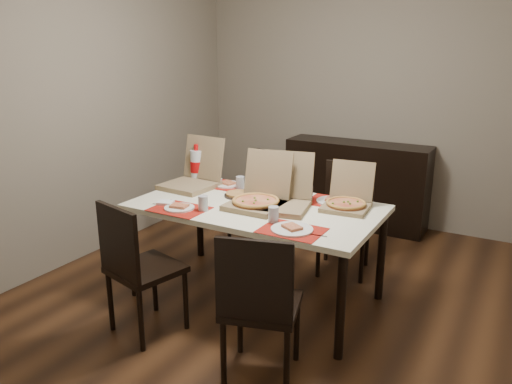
% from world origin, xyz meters
% --- Properties ---
extents(ground, '(3.80, 4.00, 0.02)m').
position_xyz_m(ground, '(0.00, 0.00, -0.01)').
color(ground, '#462915').
rests_on(ground, ground).
extents(room_walls, '(3.84, 4.02, 2.62)m').
position_xyz_m(room_walls, '(0.00, 0.43, 1.73)').
color(room_walls, gray).
rests_on(room_walls, ground).
extents(sideboard, '(1.50, 0.40, 0.90)m').
position_xyz_m(sideboard, '(0.00, 1.78, 0.45)').
color(sideboard, black).
rests_on(sideboard, ground).
extents(dining_table, '(1.80, 1.00, 0.75)m').
position_xyz_m(dining_table, '(-0.12, -0.19, 0.68)').
color(dining_table, white).
rests_on(dining_table, ground).
extents(chair_near_left, '(0.51, 0.51, 0.93)m').
position_xyz_m(chair_near_left, '(-0.55, -1.02, 0.51)').
color(chair_near_left, black).
rests_on(chair_near_left, ground).
extents(chair_near_right, '(0.52, 0.52, 0.93)m').
position_xyz_m(chair_near_right, '(0.39, -1.07, 0.51)').
color(chair_near_right, black).
rests_on(chair_near_right, ground).
extents(chair_far_left, '(0.55, 0.55, 0.93)m').
position_xyz_m(chair_far_left, '(-0.56, 0.68, 0.51)').
color(chair_far_left, black).
rests_on(chair_far_left, ground).
extents(chair_far_right, '(0.49, 0.49, 0.93)m').
position_xyz_m(chair_far_right, '(0.29, 0.65, 0.51)').
color(chair_far_right, black).
rests_on(chair_far_right, ground).
extents(setting_near_left, '(0.45, 0.30, 0.11)m').
position_xyz_m(setting_near_left, '(-0.53, -0.53, 0.77)').
color(setting_near_left, '#AB140B').
rests_on(setting_near_left, dining_table).
extents(setting_near_right, '(0.45, 0.30, 0.11)m').
position_xyz_m(setting_near_right, '(0.29, -0.52, 0.77)').
color(setting_near_right, '#AB140B').
rests_on(setting_near_right, dining_table).
extents(setting_far_left, '(0.43, 0.30, 0.11)m').
position_xyz_m(setting_far_left, '(-0.57, 0.14, 0.77)').
color(setting_far_left, '#AB140B').
rests_on(setting_far_left, dining_table).
extents(setting_far_right, '(0.48, 0.30, 0.11)m').
position_xyz_m(setting_far_right, '(0.30, 0.14, 0.77)').
color(setting_far_right, '#AB140B').
rests_on(setting_far_right, dining_table).
extents(napkin_loose, '(0.15, 0.15, 0.02)m').
position_xyz_m(napkin_loose, '(0.02, -0.16, 0.76)').
color(napkin_loose, white).
rests_on(napkin_loose, dining_table).
extents(pizza_box_center, '(0.38, 0.42, 0.38)m').
position_xyz_m(pizza_box_center, '(-0.09, -0.21, 0.81)').
color(pizza_box_center, olive).
rests_on(pizza_box_center, dining_table).
extents(pizza_box_right, '(0.35, 0.38, 0.32)m').
position_xyz_m(pizza_box_right, '(0.49, 0.07, 0.80)').
color(pizza_box_right, olive).
rests_on(pizza_box_right, dining_table).
extents(pizza_box_left, '(0.43, 0.47, 0.40)m').
position_xyz_m(pizza_box_left, '(-0.82, -0.02, 0.81)').
color(pizza_box_left, olive).
rests_on(pizza_box_left, dining_table).
extents(pizza_box_extra, '(0.46, 0.49, 0.38)m').
position_xyz_m(pizza_box_extra, '(0.07, -0.15, 0.81)').
color(pizza_box_extra, olive).
rests_on(pizza_box_extra, dining_table).
extents(faina_plate, '(0.22, 0.22, 0.03)m').
position_xyz_m(faina_plate, '(-0.35, -0.06, 0.76)').
color(faina_plate, black).
rests_on(faina_plate, dining_table).
extents(dip_bowl, '(0.17, 0.17, 0.03)m').
position_xyz_m(dip_bowl, '(0.00, 0.02, 0.77)').
color(dip_bowl, white).
rests_on(dip_bowl, dining_table).
extents(soda_bottle, '(0.11, 0.11, 0.33)m').
position_xyz_m(soda_bottle, '(-0.90, 0.14, 0.89)').
color(soda_bottle, silver).
rests_on(soda_bottle, dining_table).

